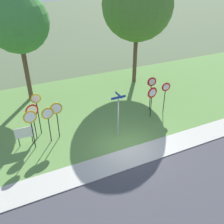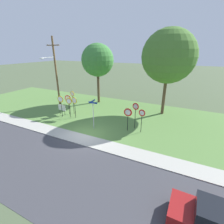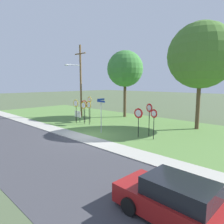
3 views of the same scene
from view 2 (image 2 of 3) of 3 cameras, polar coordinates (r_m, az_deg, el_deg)
ground_plane at (r=15.71m, az=-9.16°, el=-7.94°), size 160.00×160.00×0.00m
road_asphalt at (r=12.79m, az=-22.06°, el=-16.90°), size 44.00×6.40×0.01m
sidewalk_strip at (r=15.14m, az=-10.91°, el=-9.12°), size 44.00×1.60×0.06m
grass_median at (r=20.38m, az=0.48°, el=-0.59°), size 44.00×12.00×0.04m
stop_sign_near_left at (r=20.23m, az=-15.06°, el=3.87°), size 0.78×0.15×2.42m
stop_sign_near_right at (r=19.26m, az=-14.69°, el=2.92°), size 0.74×0.12×2.38m
stop_sign_far_left at (r=20.24m, az=-13.53°, el=4.74°), size 0.61×0.10×2.85m
stop_sign_far_center at (r=19.70m, az=-17.45°, el=3.46°), size 0.77×0.11×2.55m
stop_sign_far_right at (r=19.03m, az=-12.97°, el=3.10°), size 0.76×0.11×2.48m
yield_sign_near_left at (r=16.08m, az=8.16°, el=0.79°), size 0.68×0.16×2.67m
yield_sign_near_right at (r=15.41m, az=10.32°, el=-1.29°), size 0.66×0.15×2.34m
yield_sign_far_left at (r=15.58m, az=5.53°, el=-0.78°), size 0.80×0.11×2.33m
street_name_post at (r=16.00m, az=-6.57°, el=-0.06°), size 0.96×0.82×2.99m
utility_pole at (r=23.72m, az=-19.23°, el=13.60°), size 2.10×2.47×9.05m
notice_board at (r=20.68m, az=-17.04°, el=1.31°), size 1.10×0.09×1.25m
oak_tree_left at (r=23.85m, az=-5.05°, el=17.49°), size 4.49×4.49×8.31m
oak_tree_right at (r=20.02m, az=19.13°, el=17.83°), size 5.95×5.95×9.73m
parked_sedan_distant at (r=9.58m, az=33.81°, el=-29.67°), size 4.29×1.96×1.39m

